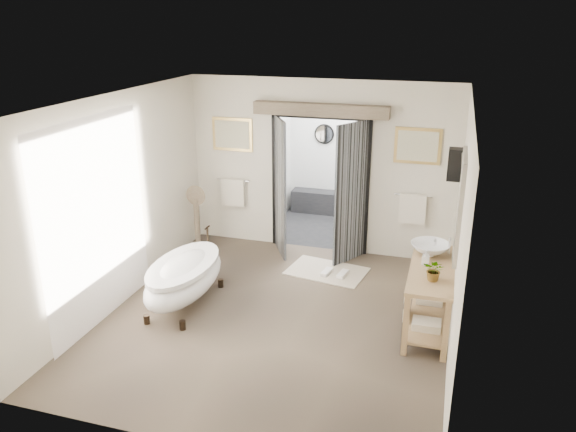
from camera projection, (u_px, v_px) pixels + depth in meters
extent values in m
plane|color=brown|center=(275.00, 317.00, 7.57)|extent=(5.00, 5.00, 0.00)
cube|color=beige|center=(185.00, 312.00, 4.82)|extent=(4.50, 0.02, 2.90)
cube|color=beige|center=(118.00, 201.00, 7.68)|extent=(0.02, 5.00, 2.90)
cube|color=beige|center=(460.00, 236.00, 6.47)|extent=(0.02, 5.00, 2.90)
cube|color=beige|center=(235.00, 161.00, 9.74)|extent=(1.45, 0.02, 2.90)
cube|color=beige|center=(414.00, 175.00, 8.92)|extent=(1.45, 0.02, 2.90)
cube|color=beige|center=(322.00, 98.00, 8.94)|extent=(1.60, 0.02, 0.60)
cube|color=silver|center=(273.00, 101.00, 6.58)|extent=(4.50, 5.00, 0.02)
cube|color=white|center=(96.00, 223.00, 7.16)|extent=(0.02, 2.20, 2.70)
cube|color=gray|center=(460.00, 205.00, 6.71)|extent=(0.05, 0.95, 1.25)
cube|color=silver|center=(457.00, 205.00, 6.72)|extent=(0.01, 0.80, 1.10)
cube|color=black|center=(455.00, 164.00, 7.75)|extent=(0.20, 0.20, 0.45)
sphere|color=#FFCC8C|center=(455.00, 164.00, 7.75)|extent=(0.10, 0.10, 0.10)
cube|color=#272728|center=(331.00, 228.00, 10.72)|extent=(2.20, 2.00, 0.01)
cube|color=silver|center=(335.00, 96.00, 9.87)|extent=(2.20, 2.00, 0.02)
cube|color=white|center=(344.00, 152.00, 11.20)|extent=(2.20, 0.02, 2.50)
cube|color=white|center=(276.00, 160.00, 10.59)|extent=(0.02, 2.00, 2.50)
cube|color=white|center=(393.00, 169.00, 10.00)|extent=(0.02, 2.00, 2.50)
cube|color=#272728|center=(340.00, 204.00, 11.39)|extent=(2.00, 0.35, 0.45)
cylinder|color=silver|center=(324.00, 134.00, 11.16)|extent=(0.40, 0.03, 0.40)
cylinder|color=silver|center=(364.00, 137.00, 10.95)|extent=(0.40, 0.03, 0.40)
cube|color=black|center=(275.00, 181.00, 9.65)|extent=(0.07, 0.10, 2.30)
cube|color=black|center=(368.00, 189.00, 9.22)|extent=(0.07, 0.10, 2.30)
cube|color=black|center=(322.00, 116.00, 9.04)|extent=(1.67, 0.10, 0.07)
cube|color=black|center=(280.00, 188.00, 9.28)|extent=(0.42, 0.72, 2.30)
cube|color=black|center=(352.00, 194.00, 8.95)|extent=(0.42, 0.72, 2.30)
cube|color=#71644F|center=(320.00, 110.00, 8.91)|extent=(2.20, 0.20, 0.20)
cube|color=tan|center=(232.00, 134.00, 9.57)|extent=(0.72, 0.03, 0.57)
cube|color=silver|center=(232.00, 135.00, 9.55)|extent=(0.62, 0.01, 0.47)
cube|color=tan|center=(418.00, 146.00, 8.73)|extent=(0.72, 0.03, 0.57)
cube|color=silver|center=(418.00, 146.00, 8.72)|extent=(0.62, 0.01, 0.47)
cylinder|color=silver|center=(233.00, 180.00, 9.80)|extent=(0.60, 0.02, 0.02)
cube|color=silver|center=(233.00, 192.00, 9.86)|extent=(0.42, 0.08, 0.48)
cylinder|color=silver|center=(414.00, 196.00, 8.97)|extent=(0.60, 0.02, 0.02)
cube|color=silver|center=(412.00, 209.00, 9.03)|extent=(0.42, 0.08, 0.48)
cylinder|color=black|center=(147.00, 319.00, 7.40)|extent=(0.08, 0.08, 0.13)
cylinder|color=black|center=(183.00, 325.00, 7.26)|extent=(0.08, 0.08, 0.13)
cylinder|color=black|center=(189.00, 279.00, 8.53)|extent=(0.08, 0.08, 0.13)
cylinder|color=black|center=(221.00, 283.00, 8.39)|extent=(0.08, 0.08, 0.13)
ellipsoid|color=white|center=(184.00, 278.00, 7.78)|extent=(0.79, 1.78, 0.56)
cylinder|color=black|center=(208.00, 234.00, 8.40)|extent=(0.03, 0.03, 0.23)
cube|color=tan|center=(406.00, 323.00, 6.61)|extent=(0.07, 0.07, 0.85)
cube|color=tan|center=(446.00, 329.00, 6.48)|extent=(0.07, 0.07, 0.85)
cube|color=tan|center=(416.00, 271.00, 7.94)|extent=(0.07, 0.07, 0.85)
cube|color=tan|center=(449.00, 275.00, 7.82)|extent=(0.07, 0.07, 0.85)
cube|color=tan|center=(432.00, 269.00, 7.08)|extent=(0.55, 1.60, 0.05)
cube|color=tan|center=(428.00, 315.00, 7.30)|extent=(0.45, 1.50, 0.03)
cylinder|color=silver|center=(409.00, 282.00, 7.23)|extent=(0.02, 1.40, 0.02)
cube|color=silver|center=(407.00, 302.00, 7.16)|extent=(0.06, 0.34, 0.42)
cube|color=silver|center=(426.00, 325.00, 6.97)|extent=(0.35, 0.25, 0.10)
cube|color=silver|center=(430.00, 299.00, 7.60)|extent=(0.35, 0.25, 0.10)
cube|color=#71644F|center=(199.00, 248.00, 9.70)|extent=(0.22, 0.22, 0.08)
cylinder|color=#71644F|center=(197.00, 223.00, 9.54)|extent=(0.09, 0.09, 0.87)
cylinder|color=silver|center=(196.00, 195.00, 9.39)|extent=(0.31, 0.02, 0.31)
cylinder|color=#71644F|center=(196.00, 195.00, 9.37)|extent=(0.35, 0.02, 0.35)
cube|color=beige|center=(327.00, 271.00, 8.91)|extent=(1.31, 0.98, 0.01)
cube|color=white|center=(327.00, 272.00, 8.81)|extent=(0.16, 0.29, 0.05)
cube|color=white|center=(343.00, 274.00, 8.74)|extent=(0.16, 0.29, 0.05)
imported|color=white|center=(430.00, 249.00, 7.39)|extent=(0.63, 0.63, 0.18)
imported|color=gray|center=(435.00, 270.00, 6.67)|extent=(0.30, 0.27, 0.28)
imported|color=gray|center=(426.00, 258.00, 7.12)|extent=(0.09, 0.09, 0.19)
imported|color=gray|center=(434.00, 244.00, 7.56)|extent=(0.17, 0.17, 0.17)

